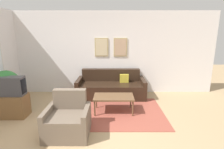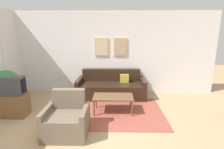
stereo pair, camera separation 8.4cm
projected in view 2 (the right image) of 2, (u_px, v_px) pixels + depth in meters
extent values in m
plane|color=tan|center=(82.00, 135.00, 3.52)|extent=(16.00, 16.00, 0.00)
cube|color=#9E4C3D|center=(109.00, 112.00, 4.54)|extent=(2.76, 1.88, 0.01)
cube|color=silver|center=(95.00, 53.00, 5.83)|extent=(8.00, 0.06, 2.70)
cube|color=tan|center=(102.00, 47.00, 5.73)|extent=(0.44, 0.03, 0.60)
cube|color=#CCB78E|center=(102.00, 47.00, 5.72)|extent=(0.38, 0.01, 0.54)
cube|color=tan|center=(121.00, 47.00, 5.72)|extent=(0.44, 0.03, 0.60)
cube|color=tan|center=(121.00, 47.00, 5.71)|extent=(0.38, 0.01, 0.54)
cube|color=black|center=(111.00, 90.00, 5.58)|extent=(1.90, 0.90, 0.45)
cube|color=black|center=(111.00, 75.00, 5.82)|extent=(1.90, 0.20, 0.39)
cube|color=black|center=(79.00, 88.00, 5.58)|extent=(0.12, 0.90, 0.59)
cube|color=black|center=(143.00, 88.00, 5.54)|extent=(0.12, 0.90, 0.59)
cube|color=gold|center=(124.00, 79.00, 5.59)|extent=(0.28, 0.10, 0.28)
cube|color=brown|center=(113.00, 97.00, 4.46)|extent=(1.01, 0.56, 0.04)
cylinder|color=brown|center=(94.00, 109.00, 4.28)|extent=(0.04, 0.04, 0.40)
cylinder|color=brown|center=(132.00, 109.00, 4.27)|extent=(0.04, 0.04, 0.40)
cylinder|color=brown|center=(96.00, 101.00, 4.75)|extent=(0.04, 0.04, 0.40)
cylinder|color=brown|center=(130.00, 101.00, 4.74)|extent=(0.04, 0.04, 0.40)
cube|color=brown|center=(13.00, 105.00, 4.30)|extent=(0.68, 0.42, 0.55)
cube|color=#424247|center=(10.00, 86.00, 4.19)|extent=(0.64, 0.28, 0.45)
cube|color=black|center=(24.00, 86.00, 4.18)|extent=(0.01, 0.23, 0.35)
cube|color=#6B5B4C|center=(66.00, 124.00, 3.51)|extent=(0.67, 0.76, 0.45)
cube|color=#6B5B4C|center=(69.00, 98.00, 3.70)|extent=(0.67, 0.16, 0.42)
cube|color=#6B5B4C|center=(47.00, 121.00, 3.50)|extent=(0.09, 0.76, 0.57)
cube|color=#6B5B4C|center=(85.00, 122.00, 3.49)|extent=(0.09, 0.76, 0.57)
cylinder|color=slate|center=(10.00, 107.00, 4.58)|extent=(0.26, 0.26, 0.24)
cylinder|color=#51381E|center=(9.00, 99.00, 4.53)|extent=(0.04, 0.04, 0.21)
sphere|color=#337A38|center=(6.00, 84.00, 4.43)|extent=(0.70, 0.70, 0.70)
cylinder|color=#383D42|center=(16.00, 102.00, 5.01)|extent=(0.30, 0.30, 0.17)
cylinder|color=#51381E|center=(15.00, 96.00, 4.97)|extent=(0.04, 0.04, 0.16)
sphere|color=#1E5628|center=(13.00, 86.00, 4.90)|extent=(0.54, 0.54, 0.54)
cylinder|color=#383D42|center=(16.00, 105.00, 4.73)|extent=(0.22, 0.22, 0.21)
cylinder|color=#51381E|center=(16.00, 99.00, 4.69)|extent=(0.04, 0.04, 0.16)
sphere|color=#28662D|center=(14.00, 88.00, 4.61)|extent=(0.53, 0.53, 0.53)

